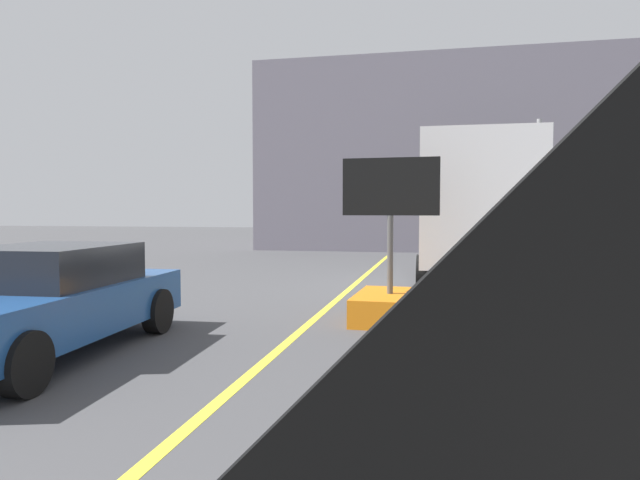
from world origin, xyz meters
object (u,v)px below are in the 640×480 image
object	(u,v)px
arrow_board_trailer	(390,292)
highway_guide_sign	(515,165)
pickup_car	(43,300)
traffic_cone_mid_lane	(392,349)
box_truck	(473,210)

from	to	relation	value
arrow_board_trailer	highway_guide_sign	distance (m)	12.38
pickup_car	highway_guide_sign	bearing A→B (deg)	63.14
highway_guide_sign	traffic_cone_mid_lane	distance (m)	15.50
traffic_cone_mid_lane	highway_guide_sign	bearing A→B (deg)	78.46
arrow_board_trailer	highway_guide_sign	world-z (taller)	highway_guide_sign
arrow_board_trailer	traffic_cone_mid_lane	xyz separation A→B (m)	(0.32, -3.33, -0.14)
arrow_board_trailer	box_truck	distance (m)	5.06
traffic_cone_mid_lane	arrow_board_trailer	bearing A→B (deg)	95.44
arrow_board_trailer	box_truck	size ratio (longest dim) A/B	0.38
arrow_board_trailer	traffic_cone_mid_lane	world-z (taller)	arrow_board_trailer
highway_guide_sign	box_truck	bearing A→B (deg)	-104.35
arrow_board_trailer	pickup_car	bearing A→B (deg)	-142.32
box_truck	traffic_cone_mid_lane	xyz separation A→B (m)	(-1.26, -7.94, -1.50)
box_truck	highway_guide_sign	distance (m)	7.34
box_truck	pickup_car	distance (m)	9.69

